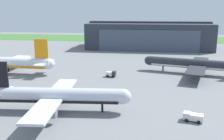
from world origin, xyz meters
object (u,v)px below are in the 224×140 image
at_px(maintenance_hangar, 149,35).
at_px(fuel_bowser, 111,74).
at_px(stair_truck, 193,117).
at_px(airliner_far_left, 1,63).
at_px(airliner_far_right, 196,64).
at_px(airliner_near_left, 57,96).

bearing_deg(maintenance_hangar, fuel_bowser, -98.93).
bearing_deg(stair_truck, fuel_bowser, 123.27).
relative_size(maintenance_hangar, airliner_far_left, 1.76).
distance_m(airliner_far_right, fuel_bowser, 34.47).
relative_size(airliner_far_left, airliner_far_right, 1.12).
distance_m(airliner_far_left, fuel_bowser, 45.41).
bearing_deg(airliner_near_left, fuel_bowser, 77.19).
height_order(airliner_near_left, fuel_bowser, airliner_near_left).
xyz_separation_m(maintenance_hangar, airliner_far_right, (19.78, -74.51, -4.59)).
bearing_deg(airliner_far_right, stair_truck, -99.95).
bearing_deg(airliner_near_left, airliner_far_left, 135.85).
relative_size(airliner_near_left, airliner_far_left, 0.80).
bearing_deg(airliner_far_right, fuel_bowser, -163.80).
distance_m(maintenance_hangar, fuel_bowser, 85.44).
bearing_deg(airliner_near_left, airliner_far_right, 48.10).
bearing_deg(airliner_near_left, maintenance_hangar, 79.89).
height_order(maintenance_hangar, fuel_bowser, maintenance_hangar).
relative_size(maintenance_hangar, airliner_near_left, 2.19).
height_order(maintenance_hangar, stair_truck, maintenance_hangar).
height_order(airliner_far_left, stair_truck, airliner_far_left).
distance_m(maintenance_hangar, airliner_near_left, 122.50).
relative_size(airliner_far_left, fuel_bowser, 11.54).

